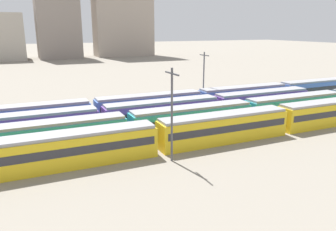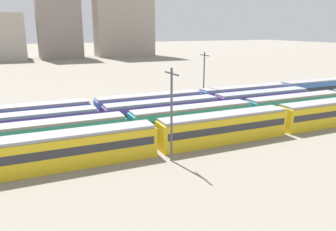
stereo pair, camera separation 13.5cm
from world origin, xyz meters
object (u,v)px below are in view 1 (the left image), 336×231
at_px(train_track_3, 200,100).
at_px(train_track_0, 224,127).
at_px(catenary_pole_1, 204,77).
at_px(train_track_2, 100,119).
at_px(catenary_pole_0, 172,111).
at_px(train_track_1, 192,119).

bearing_deg(train_track_3, train_track_0, -108.30).
bearing_deg(catenary_pole_1, train_track_2, -159.43).
relative_size(train_track_2, catenary_pole_0, 7.25).
bearing_deg(train_track_2, catenary_pole_1, 20.57).
bearing_deg(train_track_3, train_track_2, -164.58).
distance_m(train_track_0, catenary_pole_0, 10.20).
bearing_deg(catenary_pole_0, train_track_1, 50.10).
bearing_deg(train_track_0, train_track_2, 142.78).
bearing_deg(train_track_3, catenary_pole_1, 49.81).
bearing_deg(train_track_1, train_track_3, 55.79).
bearing_deg(catenary_pole_0, train_track_3, 53.14).
xyz_separation_m(train_track_0, train_track_3, (5.16, 15.60, 0.00)).
relative_size(train_track_0, train_track_2, 1.25).
height_order(train_track_0, train_track_3, same).
bearing_deg(catenary_pole_1, train_track_1, -125.54).
bearing_deg(catenary_pole_0, catenary_pole_1, 52.70).
distance_m(train_track_2, catenary_pole_0, 14.88).
xyz_separation_m(train_track_2, catenary_pole_1, (21.16, 7.94, 3.69)).
xyz_separation_m(train_track_0, train_track_2, (-13.69, 10.40, 0.00)).
bearing_deg(train_track_1, train_track_2, 156.17).
height_order(train_track_1, train_track_3, same).
xyz_separation_m(train_track_2, train_track_3, (18.85, 5.20, 0.00)).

